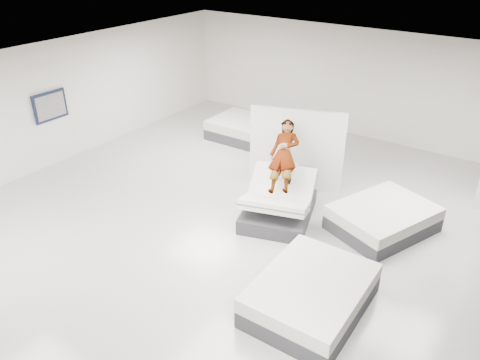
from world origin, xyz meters
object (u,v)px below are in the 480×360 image
at_px(person, 283,164).
at_px(flat_bed_left_far, 247,130).
at_px(remote, 290,181).
at_px(divider_panel, 296,150).
at_px(flat_bed_right_near, 311,295).
at_px(hero_bed, 279,203).
at_px(flat_bed_right_far, 383,218).
at_px(wall_poster, 50,106).

distance_m(person, flat_bed_left_far, 4.30).
xyz_separation_m(remote, divider_panel, (-0.60, 1.37, 0.05)).
relative_size(remote, flat_bed_right_near, 0.07).
distance_m(hero_bed, flat_bed_right_near, 2.84).
distance_m(hero_bed, flat_bed_right_far, 2.20).
relative_size(hero_bed, wall_poster, 2.29).
bearing_deg(wall_poster, person, 11.64).
bearing_deg(flat_bed_right_far, flat_bed_right_near, -92.82).
bearing_deg(flat_bed_right_near, hero_bed, 131.60).
height_order(hero_bed, flat_bed_right_near, hero_bed).
relative_size(hero_bed, person, 1.26).
xyz_separation_m(remote, flat_bed_right_near, (1.66, -2.15, -0.66)).
xyz_separation_m(person, wall_poster, (-6.21, -1.28, 0.43)).
height_order(remote, flat_bed_left_far, remote).
distance_m(person, flat_bed_right_far, 2.37).
relative_size(flat_bed_right_near, wall_poster, 2.26).
bearing_deg(remote, flat_bed_right_near, -69.98).
relative_size(flat_bed_right_near, flat_bed_left_far, 1.00).
height_order(flat_bed_right_near, flat_bed_left_far, flat_bed_right_near).
relative_size(remote, flat_bed_right_far, 0.06).
bearing_deg(person, flat_bed_right_far, -3.17).
xyz_separation_m(hero_bed, flat_bed_left_far, (-3.05, 3.29, -0.06)).
relative_size(flat_bed_right_far, flat_bed_right_near, 1.12).
height_order(flat_bed_right_far, wall_poster, wall_poster).
xyz_separation_m(divider_panel, flat_bed_right_far, (2.41, -0.56, -0.73)).
height_order(person, remote, person).
relative_size(hero_bed, remote, 15.54).
bearing_deg(hero_bed, flat_bed_right_far, 22.52).
distance_m(person, remote, 0.46).
bearing_deg(flat_bed_right_far, flat_bed_left_far, 154.30).
bearing_deg(divider_panel, flat_bed_right_near, -77.82).
bearing_deg(divider_panel, remote, -86.91).
bearing_deg(flat_bed_right_far, hero_bed, -157.48).
bearing_deg(person, flat_bed_right_near, -68.39).
height_order(flat_bed_left_far, wall_poster, wall_poster).
bearing_deg(hero_bed, remote, 6.30).
bearing_deg(remote, wall_poster, 171.11).
bearing_deg(person, remote, -57.85).
bearing_deg(divider_panel, wall_poster, -178.62).
distance_m(flat_bed_left_far, wall_poster, 5.53).
bearing_deg(hero_bed, wall_poster, -171.09).
height_order(divider_panel, flat_bed_left_far, divider_panel).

